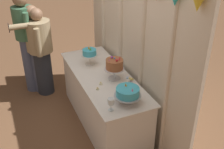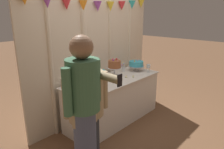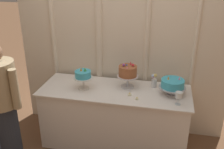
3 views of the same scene
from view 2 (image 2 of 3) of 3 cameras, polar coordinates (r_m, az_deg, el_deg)
ground_plane at (r=3.83m, az=1.60°, el=-12.62°), size 24.00×24.00×0.00m
draped_curtain at (r=3.73m, az=-4.42°, el=7.18°), size 2.81×0.15×2.40m
cake_table at (r=3.72m, az=0.47°, el=-6.89°), size 1.84×0.69×0.78m
cake_display_leftmost at (r=3.23m, az=-3.39°, el=0.03°), size 0.24×0.24×0.28m
cake_display_center at (r=3.69m, az=0.67°, el=2.61°), size 0.27×0.27×0.32m
cake_display_rightmost at (r=4.08m, az=6.56°, el=2.83°), size 0.31×0.31×0.22m
wine_glass at (r=4.01m, az=9.84°, el=2.16°), size 0.07×0.07×0.15m
flower_vase at (r=4.00m, az=3.02°, el=1.97°), size 0.07×0.08×0.18m
tealight_far_left at (r=3.66m, az=3.85°, el=-0.68°), size 0.05×0.05×0.04m
tealight_near_left at (r=3.68m, az=5.77°, el=-0.62°), size 0.04×0.04×0.03m
guest_girl_blue_dress at (r=2.32m, az=-7.67°, el=-10.56°), size 0.42×0.58×1.49m
guest_man_pink_jacket at (r=2.43m, az=-6.81°, el=-10.19°), size 0.53×0.46×1.46m
guest_man_dark_suit at (r=2.14m, az=-7.57°, el=-9.80°), size 0.49×0.36×1.68m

